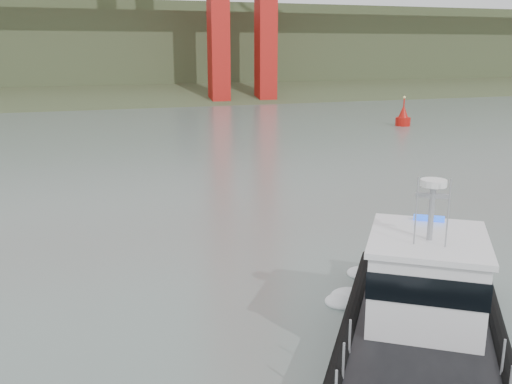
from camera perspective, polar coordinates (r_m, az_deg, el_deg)
ground at (r=19.06m, az=4.76°, el=-13.32°), size 400.00×400.00×0.00m
headlands at (r=141.09m, az=-16.68°, el=12.93°), size 500.00×105.36×27.12m
patrol_boat at (r=17.54m, az=16.41°, el=-11.44°), size 9.87×11.61×5.49m
nav_buoy at (r=68.85m, az=14.50°, el=7.22°), size 1.74×1.74×3.62m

